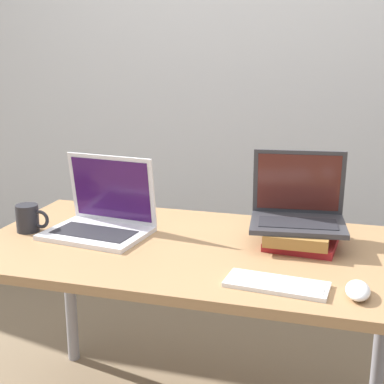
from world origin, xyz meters
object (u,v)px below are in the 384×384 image
(mug, at_px, (28,218))
(mouse, at_px, (358,290))
(laptop_on_books, at_px, (298,210))
(book_stack, at_px, (300,235))
(laptop_left, at_px, (102,218))
(wireless_keyboard, at_px, (277,284))

(mug, bearing_deg, mouse, -11.47)
(mouse, distance_m, mug, 1.13)
(laptop_on_books, relative_size, mug, 2.66)
(laptop_on_books, height_order, mouse, laptop_on_books)
(laptop_on_books, xyz_separation_m, mouse, (0.19, -0.38, -0.09))
(book_stack, relative_size, mouse, 2.37)
(laptop_left, bearing_deg, mug, -166.58)
(book_stack, xyz_separation_m, laptop_on_books, (-0.01, 0.03, 0.08))
(wireless_keyboard, distance_m, mug, 0.93)
(laptop_left, bearing_deg, book_stack, 5.67)
(book_stack, distance_m, wireless_keyboard, 0.35)
(book_stack, height_order, laptop_on_books, laptop_on_books)
(laptop_left, xyz_separation_m, mug, (-0.25, -0.06, -0.00))
(laptop_left, bearing_deg, mouse, -18.42)
(laptop_on_books, bearing_deg, mug, -170.51)
(laptop_left, relative_size, laptop_on_books, 1.12)
(laptop_on_books, bearing_deg, wireless_keyboard, -92.71)
(mouse, bearing_deg, book_stack, 116.81)
(book_stack, relative_size, laptop_on_books, 0.81)
(laptop_left, height_order, book_stack, laptop_left)
(laptop_left, height_order, laptop_on_books, laptop_on_books)
(laptop_left, xyz_separation_m, mouse, (0.86, -0.29, -0.04))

